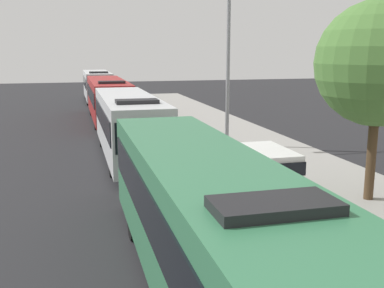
% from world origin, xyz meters
% --- Properties ---
extents(bus_lead, '(2.58, 11.70, 3.21)m').
position_xyz_m(bus_lead, '(-1.30, 9.81, 1.69)').
color(bus_lead, '#33724C').
rests_on(bus_lead, ground_plane).
extents(bus_second_in_line, '(2.58, 10.88, 3.21)m').
position_xyz_m(bus_second_in_line, '(-1.30, 23.13, 1.69)').
color(bus_second_in_line, silver).
rests_on(bus_second_in_line, ground_plane).
extents(bus_middle, '(2.58, 12.34, 3.21)m').
position_xyz_m(bus_middle, '(-1.30, 35.72, 1.69)').
color(bus_middle, maroon).
rests_on(bus_middle, ground_plane).
extents(bus_fourth_in_line, '(2.58, 10.55, 3.21)m').
position_xyz_m(bus_fourth_in_line, '(-1.30, 49.67, 1.69)').
color(bus_fourth_in_line, silver).
rests_on(bus_fourth_in_line, ground_plane).
extents(white_suv, '(1.86, 4.73, 1.90)m').
position_xyz_m(white_suv, '(2.40, 15.01, 1.03)').
color(white_suv, white).
rests_on(white_suv, ground_plane).
extents(streetlamp_mid, '(6.53, 0.28, 8.45)m').
position_xyz_m(streetlamp_mid, '(4.10, 24.05, 5.35)').
color(streetlamp_mid, gray).
rests_on(streetlamp_mid, sidewalk).
extents(roadside_tree, '(4.16, 4.16, 6.73)m').
position_xyz_m(roadside_tree, '(5.89, 14.10, 4.78)').
color(roadside_tree, '#4C3823').
rests_on(roadside_tree, sidewalk).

